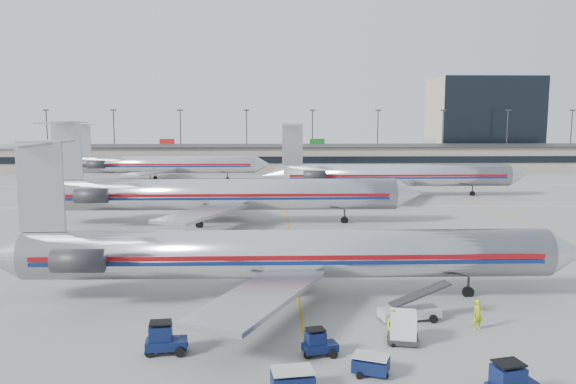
{
  "coord_description": "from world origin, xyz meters",
  "views": [
    {
      "loc": [
        -1.84,
        -42.25,
        13.26
      ],
      "look_at": [
        -0.09,
        23.07,
        4.5
      ],
      "focal_mm": 35.0,
      "sensor_mm": 36.0,
      "label": 1
    }
  ],
  "objects_px": {
    "jet_second_row": "(219,194)",
    "tug_center": "(318,343)",
    "belt_loader": "(411,310)",
    "uld_container": "(403,327)",
    "jet_foreground": "(276,253)"
  },
  "relations": [
    {
      "from": "jet_second_row",
      "to": "tug_center",
      "type": "height_order",
      "value": "jet_second_row"
    },
    {
      "from": "belt_loader",
      "to": "jet_second_row",
      "type": "bearing_deg",
      "value": 103.31
    },
    {
      "from": "tug_center",
      "to": "jet_second_row",
      "type": "bearing_deg",
      "value": 87.7
    },
    {
      "from": "uld_container",
      "to": "belt_loader",
      "type": "distance_m",
      "value": 4.02
    },
    {
      "from": "jet_second_row",
      "to": "jet_foreground",
      "type": "bearing_deg",
      "value": -76.63
    },
    {
      "from": "jet_second_row",
      "to": "uld_container",
      "type": "distance_m",
      "value": 40.55
    },
    {
      "from": "jet_foreground",
      "to": "tug_center",
      "type": "bearing_deg",
      "value": -77.18
    },
    {
      "from": "jet_foreground",
      "to": "uld_container",
      "type": "height_order",
      "value": "jet_foreground"
    },
    {
      "from": "jet_foreground",
      "to": "tug_center",
      "type": "height_order",
      "value": "jet_foreground"
    },
    {
      "from": "jet_foreground",
      "to": "jet_second_row",
      "type": "bearing_deg",
      "value": 103.37
    },
    {
      "from": "belt_loader",
      "to": "tug_center",
      "type": "bearing_deg",
      "value": -152.26
    },
    {
      "from": "uld_container",
      "to": "belt_loader",
      "type": "relative_size",
      "value": 0.43
    },
    {
      "from": "jet_foreground",
      "to": "uld_container",
      "type": "xyz_separation_m",
      "value": [
        7.44,
        -8.48,
        -2.43
      ]
    },
    {
      "from": "jet_foreground",
      "to": "jet_second_row",
      "type": "relative_size",
      "value": 0.91
    },
    {
      "from": "tug_center",
      "to": "uld_container",
      "type": "height_order",
      "value": "uld_container"
    }
  ]
}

